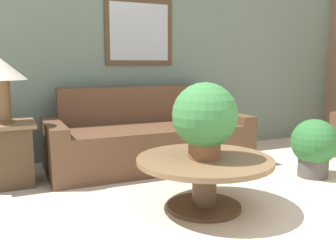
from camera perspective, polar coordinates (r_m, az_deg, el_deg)
The scene contains 7 objects.
wall_back at distance 5.00m, azimuth -1.21°, elevation 10.15°, with size 7.87×0.09×2.60m.
couch_main at distance 4.33m, azimuth -3.05°, elevation -3.10°, with size 2.28×0.96×0.89m.
coffee_table at distance 3.05m, azimuth 5.58°, elevation -7.84°, with size 1.09×1.09×0.42m.
side_table at distance 3.95m, azimuth -23.46°, elevation -4.68°, with size 0.56×0.56×0.61m.
table_lamp at distance 3.86m, azimuth -24.13°, elevation 6.38°, with size 0.48×0.48×0.61m.
potted_plant_on_table at distance 2.94m, azimuth 5.63°, elevation 0.37°, with size 0.52×0.52×0.60m.
potted_plant_floor at distance 4.15m, azimuth 21.39°, elevation -3.65°, with size 0.48×0.48×0.61m.
Camera 1 is at (-1.94, -1.35, 1.16)m, focal length 40.00 mm.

